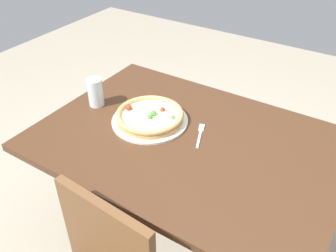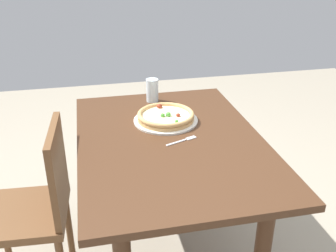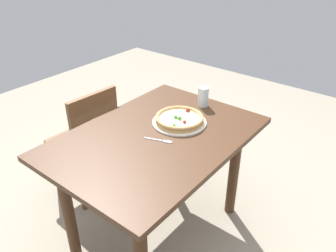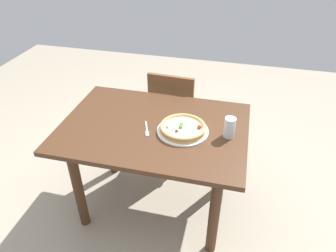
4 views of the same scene
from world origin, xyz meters
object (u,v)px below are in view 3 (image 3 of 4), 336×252
dining_table (156,153)px  pizza (179,119)px  fork (160,140)px  plate (179,122)px  drinking_glass (204,97)px  chair_near (88,139)px

dining_table → pizza: pizza is taller
fork → pizza: bearing=78.7°
plate → pizza: 0.03m
dining_table → plate: plate is taller
plate → pizza: (-0.00, 0.00, 0.03)m
plate → drinking_glass: (-0.29, -0.02, 0.06)m
pizza → plate: bearing=-23.0°
chair_near → fork: bearing=-88.5°
chair_near → plate: size_ratio=2.62×
dining_table → chair_near: (0.00, -0.65, -0.15)m
dining_table → drinking_glass: bearing=179.8°
plate → dining_table: bearing=-5.4°
pizza → fork: size_ratio=1.86×
dining_table → plate: bearing=174.6°
dining_table → pizza: 0.26m
plate → drinking_glass: size_ratio=2.50×
dining_table → drinking_glass: size_ratio=9.20×
chair_near → plate: chair_near is taller
fork → drinking_glass: 0.53m
plate → chair_near: bearing=-73.0°
chair_near → plate: 0.76m
plate → pizza: size_ratio=1.13×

